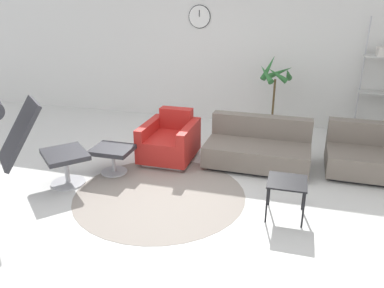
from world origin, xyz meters
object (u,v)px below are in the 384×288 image
object	(u,v)px
couch_low	(258,149)
couch_second	(371,157)
ottoman	(113,153)
side_table	(287,185)
lounge_chair	(27,134)
armchair_red	(170,142)
potted_plant	(274,103)

from	to	relation	value
couch_low	couch_second	xyz separation A→B (m)	(1.52, 0.12, -0.00)
ottoman	side_table	size ratio (longest dim) A/B	1.24
lounge_chair	armchair_red	bearing A→B (deg)	90.51
lounge_chair	potted_plant	xyz separation A→B (m)	(2.66, 2.96, -0.18)
couch_low	side_table	xyz separation A→B (m)	(0.46, -1.33, 0.15)
ottoman	side_table	world-z (taller)	side_table
armchair_red	couch_second	size ratio (longest dim) A/B	0.75
couch_low	side_table	size ratio (longest dim) A/B	3.41
lounge_chair	ottoman	world-z (taller)	lounge_chair
potted_plant	ottoman	bearing A→B (deg)	-131.84
armchair_red	couch_low	distance (m)	1.30
ottoman	couch_low	distance (m)	2.06
couch_low	couch_second	bearing A→B (deg)	-174.49
lounge_chair	potted_plant	size ratio (longest dim) A/B	0.90
couch_low	side_table	world-z (taller)	couch_low
ottoman	potted_plant	world-z (taller)	potted_plant
couch_low	lounge_chair	bearing A→B (deg)	32.87
ottoman	potted_plant	xyz separation A→B (m)	(1.97, 2.20, 0.30)
side_table	couch_low	bearing A→B (deg)	108.92
couch_second	side_table	bearing A→B (deg)	54.69
couch_low	ottoman	bearing A→B (deg)	24.94
potted_plant	armchair_red	bearing A→B (deg)	-132.19
couch_second	potted_plant	distance (m)	1.93
lounge_chair	armchair_red	distance (m)	1.99
armchair_red	potted_plant	distance (m)	2.07
lounge_chair	couch_second	bearing A→B (deg)	64.91
ottoman	couch_second	bearing A→B (deg)	15.65
side_table	ottoman	bearing A→B (deg)	168.00
armchair_red	potted_plant	bearing A→B (deg)	-132.18
lounge_chair	ottoman	bearing A→B (deg)	90.00
couch_second	ottoman	bearing A→B (deg)	16.67
ottoman	armchair_red	bearing A→B (deg)	48.93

